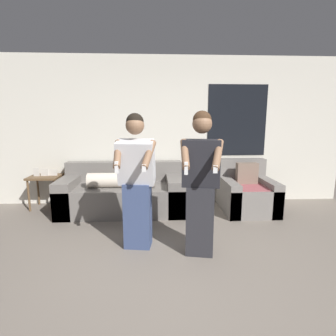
{
  "coord_description": "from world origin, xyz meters",
  "views": [
    {
      "loc": [
        -0.27,
        -2.23,
        1.57
      ],
      "look_at": [
        -0.12,
        0.76,
        1.01
      ],
      "focal_mm": 28.0,
      "sensor_mm": 36.0,
      "label": 1
    }
  ],
  "objects": [
    {
      "name": "person_left",
      "position": [
        -0.49,
        0.84,
        0.83
      ],
      "size": [
        0.49,
        0.55,
        1.64
      ],
      "color": "#384770",
      "rests_on": "ground_plane"
    },
    {
      "name": "side_table",
      "position": [
        -2.22,
        2.41,
        0.51
      ],
      "size": [
        0.52,
        0.45,
        0.74
      ],
      "color": "brown",
      "rests_on": "ground_plane"
    },
    {
      "name": "ground_plane",
      "position": [
        0.0,
        0.0,
        0.0
      ],
      "size": [
        14.0,
        14.0,
        0.0
      ],
      "primitive_type": "plane",
      "color": "slate"
    },
    {
      "name": "couch",
      "position": [
        -0.83,
        2.18,
        0.31
      ],
      "size": [
        2.08,
        0.94,
        0.82
      ],
      "color": "slate",
      "rests_on": "ground_plane"
    },
    {
      "name": "armchair",
      "position": [
        1.32,
        2.11,
        0.3
      ],
      "size": [
        0.86,
        0.95,
        0.86
      ],
      "color": "slate",
      "rests_on": "ground_plane"
    },
    {
      "name": "person_right",
      "position": [
        0.25,
        0.65,
        0.85
      ],
      "size": [
        0.48,
        0.51,
        1.67
      ],
      "color": "#28282D",
      "rests_on": "ground_plane"
    },
    {
      "name": "wall_back",
      "position": [
        0.02,
        2.7,
        1.35
      ],
      "size": [
        6.63,
        0.07,
        2.7
      ],
      "color": "beige",
      "rests_on": "ground_plane"
    }
  ]
}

